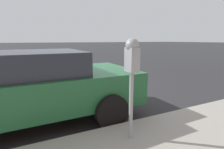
{
  "coord_description": "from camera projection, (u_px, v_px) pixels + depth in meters",
  "views": [
    {
      "loc": [
        -4.75,
        1.4,
        1.61
      ],
      "look_at": [
        -2.11,
        0.12,
        1.03
      ],
      "focal_mm": 28.0,
      "sensor_mm": 36.0,
      "label": 1
    }
  ],
  "objects": [
    {
      "name": "parking_meter",
      "position": [
        132.0,
        64.0,
        2.46
      ],
      "size": [
        0.21,
        0.19,
        1.5
      ],
      "color": "gray",
      "rests_on": "sidewalk"
    },
    {
      "name": "car_green",
      "position": [
        25.0,
        86.0,
        3.32
      ],
      "size": [
        2.12,
        4.36,
        1.4
      ],
      "rotation": [
        0.0,
        0.0,
        3.16
      ],
      "color": "#1E5B33",
      "rests_on": "ground_plane"
    },
    {
      "name": "ground_plane",
      "position": [
        84.0,
        96.0,
        5.1
      ],
      "size": [
        220.0,
        220.0,
        0.0
      ],
      "primitive_type": "plane",
      "color": "#2B2B2D"
    }
  ]
}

